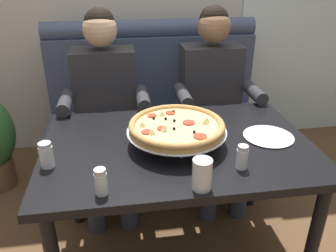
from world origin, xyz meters
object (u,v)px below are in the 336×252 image
pizza (177,127)px  plate_near_left (269,135)px  booth_bench (157,124)px  shaker_oregano (242,159)px  shaker_parmesan (101,183)px  drinking_glass (202,176)px  diner_left (106,102)px  shaker_pepper_flakes (47,157)px  diner_right (214,95)px  dining_table (178,158)px

pizza → plate_near_left: bearing=0.1°
booth_bench → shaker_oregano: bearing=-78.9°
shaker_parmesan → plate_near_left: size_ratio=0.44×
shaker_oregano → shaker_parmesan: size_ratio=0.99×
pizza → drinking_glass: (0.03, -0.36, -0.04)m
plate_near_left → booth_bench: bearing=116.8°
drinking_glass → diner_left: bearing=110.8°
shaker_oregano → shaker_parmesan: 0.59m
shaker_pepper_flakes → drinking_glass: 0.66m
diner_left → shaker_pepper_flakes: bearing=-107.3°
shaker_oregano → shaker_pepper_flakes: (-0.82, 0.14, 0.00)m
pizza → shaker_oregano: bearing=-46.2°
diner_right → shaker_oregano: size_ratio=11.85×
dining_table → diner_right: 0.73m
booth_bench → shaker_parmesan: booth_bench is taller
booth_bench → pizza: bearing=-90.6°
dining_table → pizza: pizza is taller
booth_bench → diner_right: size_ratio=1.24×
booth_bench → pizza: 1.00m
diner_left → drinking_glass: size_ratio=9.98×
drinking_glass → plate_near_left: bearing=39.8°
diner_right → shaker_pepper_flakes: diner_right is taller
shaker_oregano → shaker_pepper_flakes: shaker_pepper_flakes is taller
diner_right → shaker_parmesan: size_ratio=11.69×
booth_bench → shaker_oregano: 1.23m
pizza → diner_right: bearing=60.3°
shaker_pepper_flakes → dining_table: bearing=11.3°
diner_right → shaker_parmesan: 1.21m
pizza → plate_near_left: (0.47, 0.00, -0.08)m
pizza → drinking_glass: same height
booth_bench → plate_near_left: booth_bench is taller
diner_left → shaker_oregano: diner_left is taller
diner_left → plate_near_left: 1.04m
booth_bench → shaker_pepper_flakes: size_ratio=13.88×
dining_table → shaker_pepper_flakes: 0.62m
dining_table → plate_near_left: bearing=-1.0°
diner_left → pizza: (0.35, -0.64, 0.11)m
shaker_oregano → shaker_pepper_flakes: size_ratio=0.94×
diner_right → pizza: bearing=-119.7°
shaker_parmesan → shaker_oregano: bearing=8.7°
shaker_oregano → drinking_glass: (-0.20, -0.11, 0.01)m
shaker_oregano → drinking_glass: size_ratio=0.84×
dining_table → diner_left: diner_left is taller
shaker_pepper_flakes → pizza: bearing=10.6°
diner_left → drinking_glass: diner_left is taller
diner_right → shaker_oregano: diner_right is taller
diner_left → shaker_oregano: size_ratio=11.85×
booth_bench → diner_left: 0.54m
pizza → drinking_glass: 0.36m
dining_table → drinking_glass: 0.40m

